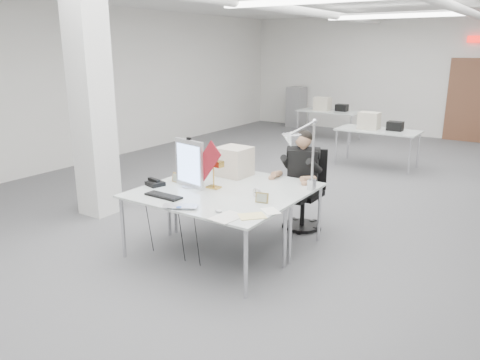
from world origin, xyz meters
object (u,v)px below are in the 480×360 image
object	(u,v)px
monitor	(190,164)
beige_monitor	(234,161)
bankers_lamp	(214,174)
architect_lamp	(303,158)
desk_main	(201,200)
seated_person	(302,164)
office_chair	(303,187)
laptop	(179,209)
desk_phone	(155,184)

from	to	relation	value
monitor	beige_monitor	world-z (taller)	monitor
bankers_lamp	architect_lamp	bearing A→B (deg)	26.92
beige_monitor	architect_lamp	xyz separation A→B (m)	(1.10, -0.26, 0.24)
desk_main	seated_person	size ratio (longest dim) A/B	1.97
seated_person	office_chair	bearing A→B (deg)	70.56
seated_person	laptop	world-z (taller)	seated_person
seated_person	beige_monitor	world-z (taller)	seated_person
monitor	beige_monitor	xyz separation A→B (m)	(0.15, 0.71, -0.10)
bankers_lamp	desk_phone	bearing A→B (deg)	-145.71
laptop	architect_lamp	world-z (taller)	architect_lamp
office_chair	desk_phone	xyz separation A→B (m)	(-1.25, -1.47, 0.21)
bankers_lamp	architect_lamp	world-z (taller)	architect_lamp
office_chair	desk_phone	distance (m)	1.94
monitor	beige_monitor	bearing A→B (deg)	88.46
desk_main	architect_lamp	size ratio (longest dim) A/B	2.13
laptop	architect_lamp	size ratio (longest dim) A/B	0.44
architect_lamp	office_chair	bearing A→B (deg)	113.71
seated_person	bankers_lamp	distance (m)	1.26
office_chair	monitor	xyz separation A→B (m)	(-0.87, -1.27, 0.47)
seated_person	desk_phone	xyz separation A→B (m)	(-1.25, -1.42, -0.12)
monitor	laptop	world-z (taller)	monitor
monitor	architect_lamp	bearing A→B (deg)	30.06
desk_phone	beige_monitor	distance (m)	1.06
desk_main	laptop	xyz separation A→B (m)	(0.03, -0.40, 0.03)
laptop	monitor	bearing A→B (deg)	92.41
office_chair	seated_person	size ratio (longest dim) A/B	1.25
laptop	desk_phone	bearing A→B (deg)	118.86
desk_phone	laptop	bearing A→B (deg)	-16.64
office_chair	desk_phone	world-z (taller)	office_chair
desk_main	laptop	distance (m)	0.40
office_chair	seated_person	distance (m)	0.33
monitor	laptop	distance (m)	0.87
desk_main	desk_phone	xyz separation A→B (m)	(-0.78, 0.11, 0.04)
architect_lamp	beige_monitor	bearing A→B (deg)	165.64
desk_phone	seated_person	bearing A→B (deg)	63.95
desk_main	monitor	xyz separation A→B (m)	(-0.40, 0.30, 0.30)
monitor	bankers_lamp	bearing A→B (deg)	34.04
office_chair	desk_phone	size ratio (longest dim) A/B	5.84
desk_main	laptop	bearing A→B (deg)	-85.47
desk_main	seated_person	world-z (taller)	seated_person
beige_monitor	desk_main	bearing A→B (deg)	-73.00
monitor	architect_lamp	distance (m)	1.34
seated_person	monitor	world-z (taller)	seated_person
seated_person	architect_lamp	bearing A→B (deg)	-83.25
office_chair	architect_lamp	distance (m)	1.09
beige_monitor	architect_lamp	bearing A→B (deg)	-10.25
monitor	desk_main	bearing A→B (deg)	-26.91
beige_monitor	bankers_lamp	bearing A→B (deg)	-76.10
seated_person	bankers_lamp	bearing A→B (deg)	-138.39
bankers_lamp	beige_monitor	distance (m)	0.61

